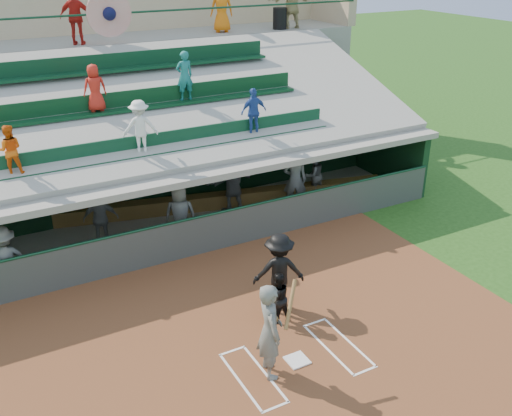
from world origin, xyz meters
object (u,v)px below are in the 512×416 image
batter_at_plate (270,330)px  trash_bin (280,18)px  home_plate (297,360)px  catcher (278,298)px

batter_at_plate → trash_bin: size_ratio=2.45×
home_plate → batter_at_plate: (-0.66, -0.03, 1.00)m
trash_bin → batter_at_plate: bearing=-120.9°
batter_at_plate → trash_bin: 15.27m
home_plate → trash_bin: 15.23m
home_plate → trash_bin: trash_bin is taller
home_plate → catcher: catcher is taller
batter_at_plate → catcher: batter_at_plate is taller
batter_at_plate → trash_bin: bearing=59.1°
home_plate → catcher: 1.53m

